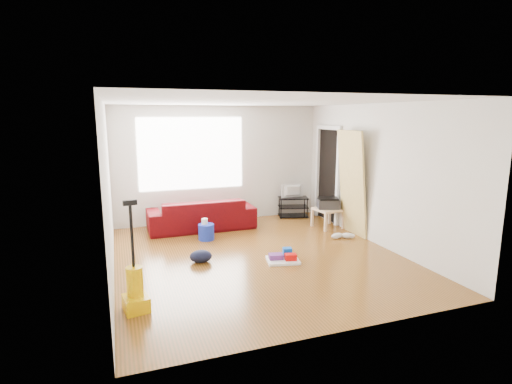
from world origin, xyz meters
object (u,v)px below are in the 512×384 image
object	(u,v)px
tv_stand	(293,207)
vacuum	(135,290)
backpack	(201,262)
sofa	(202,229)
cleaning_tray	(283,258)
side_table	(328,211)
bucket	(206,239)

from	to	relation	value
tv_stand	vacuum	xyz separation A→B (m)	(-3.65, -3.46, 0.01)
backpack	vacuum	bearing A→B (deg)	-121.86
backpack	sofa	bearing A→B (deg)	85.04
backpack	vacuum	size ratio (longest dim) A/B	0.27
tv_stand	cleaning_tray	bearing A→B (deg)	-102.65
backpack	tv_stand	bearing A→B (deg)	47.09
side_table	backpack	world-z (taller)	side_table
bucket	vacuum	world-z (taller)	vacuum
sofa	side_table	xyz separation A→B (m)	(2.48, -0.79, 0.34)
sofa	cleaning_tray	world-z (taller)	sofa
bucket	vacuum	distance (m)	2.81
cleaning_tray	backpack	world-z (taller)	cleaning_tray
tv_stand	bucket	xyz separation A→B (m)	(-2.25, -1.03, -0.23)
tv_stand	cleaning_tray	distance (m)	2.89
tv_stand	bucket	bearing A→B (deg)	-140.35
sofa	tv_stand	distance (m)	2.21
sofa	vacuum	world-z (taller)	vacuum
cleaning_tray	bucket	bearing A→B (deg)	120.95
cleaning_tray	vacuum	distance (m)	2.49
side_table	bucket	size ratio (longest dim) A/B	1.91
cleaning_tray	side_table	bearing A→B (deg)	42.30
tv_stand	cleaning_tray	xyz separation A→B (m)	(-1.34, -2.55, -0.18)
cleaning_tray	backpack	bearing A→B (deg)	162.66
bucket	vacuum	size ratio (longest dim) A/B	0.22
tv_stand	backpack	distance (m)	3.39
sofa	side_table	size ratio (longest dim) A/B	3.79
sofa	backpack	world-z (taller)	sofa
sofa	bucket	bearing A→B (deg)	84.74
backpack	vacuum	xyz separation A→B (m)	(-1.05, -1.29, 0.25)
side_table	cleaning_tray	bearing A→B (deg)	-137.70
sofa	cleaning_tray	xyz separation A→B (m)	(0.84, -2.28, 0.05)
sofa	bucket	distance (m)	0.76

